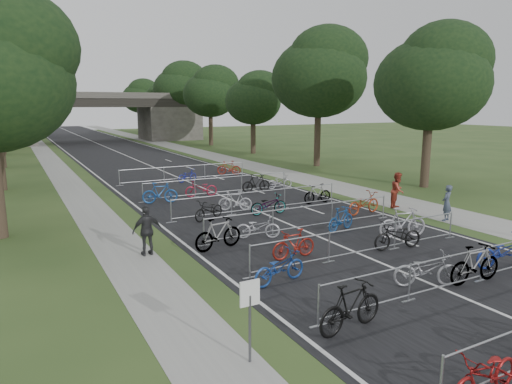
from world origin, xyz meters
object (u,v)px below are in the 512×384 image
park_sign (250,306)px  pedestrian_c (147,231)px  bike_0 (486,375)px  overpass_bridge (92,117)px  pedestrian_b (398,190)px  pedestrian_a (447,203)px

park_sign → pedestrian_c: (0.00, 7.93, -0.36)m
park_sign → bike_0: park_sign is taller
overpass_bridge → pedestrian_c: bearing=-97.2°
overpass_bridge → park_sign: (-6.80, -62.00, -2.27)m
overpass_bridge → bike_0: size_ratio=16.66×
bike_0 → pedestrian_c: pedestrian_c is taller
overpass_bridge → pedestrian_b: overpass_bridge is taller
pedestrian_a → pedestrian_b: (0.00, 3.07, 0.09)m
bike_0 → pedestrian_b: (10.37, 12.43, 0.45)m
overpass_bridge → bike_0: bearing=-93.1°
overpass_bridge → pedestrian_a: 56.27m
bike_0 → pedestrian_c: 11.55m
bike_0 → pedestrian_c: (-3.23, 11.08, 0.42)m
park_sign → bike_0: bearing=-44.3°
pedestrian_a → pedestrian_c: bearing=-26.3°
pedestrian_b → pedestrian_a: bearing=-117.0°
pedestrian_a → pedestrian_b: pedestrian_b is taller
overpass_bridge → pedestrian_a: bearing=-83.1°
park_sign → pedestrian_a: 14.96m
pedestrian_a → overpass_bridge: bearing=-102.1°
park_sign → pedestrian_b: size_ratio=0.97×
bike_0 → pedestrian_b: bearing=137.4°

